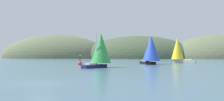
{
  "coord_description": "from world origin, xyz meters",
  "views": [
    {
      "loc": [
        8.86,
        -18.24,
        2.51
      ],
      "look_at": [
        0.0,
        44.83,
        3.75
      ],
      "focal_mm": 35.23,
      "sensor_mm": 36.0,
      "label": 1
    }
  ],
  "objects": [
    {
      "name": "sailboat_yellow_sail",
      "position": [
        20.11,
        54.36,
        4.17
      ],
      "size": [
        7.96,
        5.22,
        8.55
      ],
      "color": "#B7B2A8",
      "rests_on": "ground_plane"
    },
    {
      "name": "sailboat_green_sail",
      "position": [
        0.63,
        24.17,
        3.67
      ],
      "size": [
        5.84,
        7.06,
        7.17
      ],
      "color": "#191E4C",
      "rests_on": "ground_plane"
    },
    {
      "name": "channel_buoy",
      "position": [
        -6.82,
        35.34,
        0.37
      ],
      "size": [
        1.1,
        1.1,
        2.64
      ],
      "color": "red",
      "rests_on": "ground_plane"
    },
    {
      "name": "headland_left",
      "position": [
        -55.0,
        135.0,
        0.0
      ],
      "size": [
        80.69,
        44.0,
        34.46
      ],
      "primitive_type": "ellipsoid",
      "color": "#5B6647",
      "rests_on": "ground_plane"
    },
    {
      "name": "headland_center",
      "position": [
        5.0,
        135.0,
        0.0
      ],
      "size": [
        80.11,
        44.0,
        31.03
      ],
      "primitive_type": "ellipsoid",
      "color": "#425138",
      "rests_on": "ground_plane"
    },
    {
      "name": "sailboat_blue_spinnaker",
      "position": [
        10.98,
        39.55,
        4.0
      ],
      "size": [
        6.15,
        8.03,
        7.71
      ],
      "color": "black",
      "rests_on": "ground_plane"
    },
    {
      "name": "ground_plane",
      "position": [
        0.0,
        0.0,
        0.0
      ],
      "size": [
        360.0,
        360.0,
        0.0
      ],
      "primitive_type": "plane",
      "color": "#426075"
    },
    {
      "name": "headland_right",
      "position": [
        60.0,
        135.0,
        0.0
      ],
      "size": [
        72.19,
        44.0,
        31.54
      ],
      "primitive_type": "ellipsoid",
      "color": "#5B6647",
      "rests_on": "ground_plane"
    }
  ]
}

